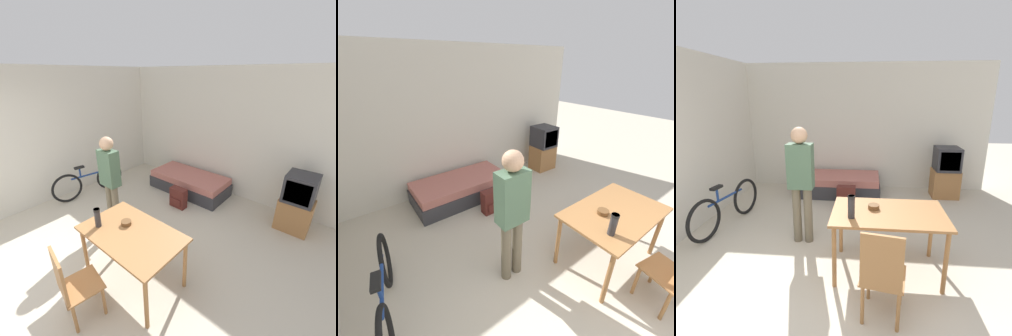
% 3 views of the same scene
% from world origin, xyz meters
% --- Properties ---
extents(wall_back, '(5.70, 0.06, 2.70)m').
position_xyz_m(wall_back, '(0.00, 3.93, 1.35)').
color(wall_back, silver).
rests_on(wall_back, ground_plane).
extents(daybed, '(1.75, 0.85, 0.42)m').
position_xyz_m(daybed, '(-0.30, 3.40, 0.21)').
color(daybed, '#333338').
rests_on(daybed, ground_plane).
extents(tv, '(0.52, 0.48, 1.04)m').
position_xyz_m(tv, '(1.90, 3.43, 0.53)').
color(tv, '#9E6B3D').
rests_on(tv, ground_plane).
extents(dining_table, '(1.28, 0.79, 0.76)m').
position_xyz_m(dining_table, '(0.57, 0.91, 0.68)').
color(dining_table, '#9E6B3D').
rests_on(dining_table, ground_plane).
extents(bicycle, '(0.32, 1.58, 0.73)m').
position_xyz_m(bicycle, '(-1.90, 1.80, 0.33)').
color(bicycle, black).
rests_on(bicycle, ground_plane).
extents(person_standing, '(0.34, 0.22, 1.65)m').
position_xyz_m(person_standing, '(-0.58, 1.46, 0.96)').
color(person_standing, '#6B604C').
rests_on(person_standing, ground_plane).
extents(thermos_flask, '(0.08, 0.08, 0.25)m').
position_xyz_m(thermos_flask, '(0.16, 0.73, 0.90)').
color(thermos_flask, '#2D2D33').
rests_on(thermos_flask, dining_table).
extents(mate_bowl, '(0.13, 0.13, 0.05)m').
position_xyz_m(mate_bowl, '(0.40, 0.97, 0.79)').
color(mate_bowl, brown).
rests_on(mate_bowl, dining_table).
extents(backpack, '(0.34, 0.20, 0.42)m').
position_xyz_m(backpack, '(-0.07, 2.68, 0.21)').
color(backpack, '#56231E').
rests_on(backpack, ground_plane).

